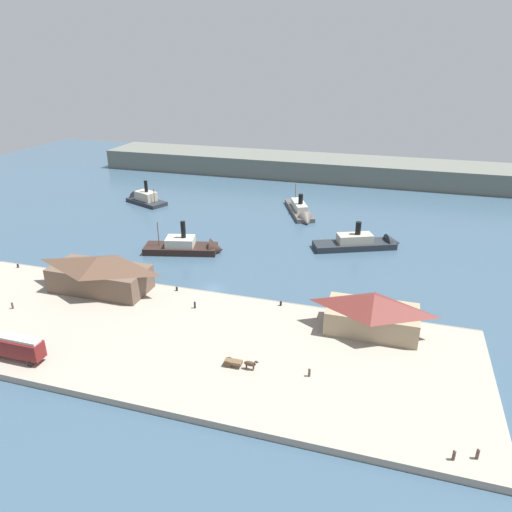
# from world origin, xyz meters

# --- Properties ---
(ground_plane) EXTENTS (320.00, 320.00, 0.00)m
(ground_plane) POSITION_xyz_m (0.00, 0.00, 0.00)
(ground_plane) COLOR #385166
(quay_promenade) EXTENTS (110.00, 36.00, 1.20)m
(quay_promenade) POSITION_xyz_m (0.00, -22.00, 0.60)
(quay_promenade) COLOR #9E9384
(quay_promenade) RESTS_ON ground
(seawall_edge) EXTENTS (110.00, 0.80, 1.00)m
(seawall_edge) POSITION_xyz_m (0.00, -3.60, 0.50)
(seawall_edge) COLOR gray
(seawall_edge) RESTS_ON ground
(ferry_shed_east_terminal) EXTENTS (21.25, 9.94, 7.59)m
(ferry_shed_east_terminal) POSITION_xyz_m (-22.16, -9.55, 5.05)
(ferry_shed_east_terminal) COLOR brown
(ferry_shed_east_terminal) RESTS_ON quay_promenade
(ferry_shed_customs_shed) EXTENTS (16.78, 9.32, 7.38)m
(ferry_shed_customs_shed) POSITION_xyz_m (35.05, -9.38, 4.95)
(ferry_shed_customs_shed) COLOR #998466
(ferry_shed_customs_shed) RESTS_ON quay_promenade
(street_tram) EXTENTS (10.79, 2.68, 4.34)m
(street_tram) POSITION_xyz_m (-21.41, -35.68, 3.73)
(street_tram) COLOR maroon
(street_tram) RESTS_ON quay_promenade
(horse_cart) EXTENTS (5.77, 1.33, 1.87)m
(horse_cart) POSITION_xyz_m (15.45, -27.18, 2.13)
(horse_cart) COLOR brown
(horse_cart) RESTS_ON quay_promenade
(pedestrian_near_east_shed) EXTENTS (0.42, 0.42, 1.71)m
(pedestrian_near_east_shed) POSITION_xyz_m (50.21, -36.41, 1.98)
(pedestrian_near_east_shed) COLOR #4C3D33
(pedestrian_near_east_shed) RESTS_ON quay_promenade
(pedestrian_near_west_shed) EXTENTS (0.40, 0.40, 1.62)m
(pedestrian_near_west_shed) POSITION_xyz_m (0.54, -11.26, 1.94)
(pedestrian_near_west_shed) COLOR #232328
(pedestrian_near_west_shed) RESTS_ON quay_promenade
(pedestrian_walking_west) EXTENTS (0.38, 0.38, 1.55)m
(pedestrian_walking_west) POSITION_xyz_m (-34.47, -22.02, 1.91)
(pedestrian_walking_west) COLOR #4C3D33
(pedestrian_walking_west) RESTS_ON quay_promenade
(pedestrian_by_tram) EXTENTS (0.41, 0.41, 1.66)m
(pedestrian_by_tram) POSITION_xyz_m (47.33, -37.46, 1.96)
(pedestrian_by_tram) COLOR #4C3D33
(pedestrian_by_tram) RESTS_ON quay_promenade
(pedestrian_at_waters_edge) EXTENTS (0.40, 0.40, 1.62)m
(pedestrian_at_waters_edge) POSITION_xyz_m (26.72, -26.16, 1.94)
(pedestrian_at_waters_edge) COLOR #4C3D33
(pedestrian_at_waters_edge) RESTS_ON quay_promenade
(mooring_post_center_west) EXTENTS (0.44, 0.44, 0.90)m
(mooring_post_center_west) POSITION_xyz_m (-47.93, -5.45, 1.65)
(mooring_post_center_west) COLOR black
(mooring_post_center_west) RESTS_ON quay_promenade
(mooring_post_east) EXTENTS (0.44, 0.44, 0.90)m
(mooring_post_east) POSITION_xyz_m (-6.25, -5.44, 1.65)
(mooring_post_east) COLOR black
(mooring_post_east) RESTS_ON quay_promenade
(mooring_post_center_east) EXTENTS (0.44, 0.44, 0.90)m
(mooring_post_center_east) POSITION_xyz_m (16.84, -5.27, 1.65)
(mooring_post_center_east) COLOR black
(mooring_post_center_east) RESTS_ON quay_promenade
(mooring_post_west) EXTENTS (0.44, 0.44, 0.90)m
(mooring_post_west) POSITION_xyz_m (-37.13, -5.32, 1.65)
(mooring_post_west) COLOR black
(mooring_post_west) RESTS_ON quay_promenade
(ferry_outer_harbor) EXTENTS (14.65, 24.61, 9.80)m
(ferry_outer_harbor) POSITION_xyz_m (8.22, 56.42, 1.14)
(ferry_outer_harbor) COLOR #514C47
(ferry_outer_harbor) RESTS_ON ground
(ferry_mid_harbor) EXTENTS (17.53, 12.01, 10.49)m
(ferry_mid_harbor) POSITION_xyz_m (-48.15, 54.54, 1.39)
(ferry_mid_harbor) COLOR #23282D
(ferry_mid_harbor) RESTS_ON ground
(ferry_approaching_east) EXTENTS (21.51, 10.94, 10.57)m
(ferry_approaching_east) POSITION_xyz_m (-13.48, 17.80, 1.41)
(ferry_approaching_east) COLOR black
(ferry_approaching_east) RESTS_ON ground
(ferry_moored_east) EXTENTS (24.09, 14.82, 9.24)m
(ferry_moored_east) POSITION_xyz_m (30.30, 34.36, 1.33)
(ferry_moored_east) COLOR #23282D
(ferry_moored_east) RESTS_ON ground
(far_headland) EXTENTS (180.00, 24.00, 8.00)m
(far_headland) POSITION_xyz_m (0.00, 110.00, 4.00)
(far_headland) COLOR #60665B
(far_headland) RESTS_ON ground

